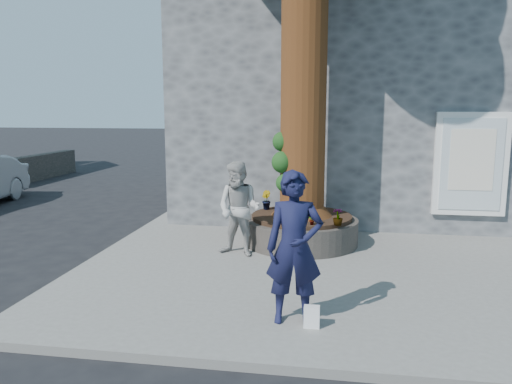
# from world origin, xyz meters

# --- Properties ---
(ground) EXTENTS (120.00, 120.00, 0.00)m
(ground) POSITION_xyz_m (0.00, 0.00, 0.00)
(ground) COLOR black
(ground) RESTS_ON ground
(pavement) EXTENTS (9.00, 8.00, 0.12)m
(pavement) POSITION_xyz_m (1.50, 1.00, 0.06)
(pavement) COLOR slate
(pavement) RESTS_ON ground
(yellow_line) EXTENTS (0.10, 30.00, 0.01)m
(yellow_line) POSITION_xyz_m (-3.05, 1.00, 0.00)
(yellow_line) COLOR yellow
(yellow_line) RESTS_ON ground
(stone_shop) EXTENTS (10.30, 8.30, 6.30)m
(stone_shop) POSITION_xyz_m (2.50, 7.20, 3.16)
(stone_shop) COLOR #4C4E51
(stone_shop) RESTS_ON ground
(planter) EXTENTS (2.30, 2.30, 0.60)m
(planter) POSITION_xyz_m (0.80, 2.00, 0.41)
(planter) COLOR black
(planter) RESTS_ON pavement
(man) EXTENTS (0.77, 0.55, 1.99)m
(man) POSITION_xyz_m (0.97, -1.84, 1.12)
(man) COLOR #131534
(man) RESTS_ON pavement
(woman) EXTENTS (1.01, 0.88, 1.78)m
(woman) POSITION_xyz_m (-0.31, 0.99, 1.01)
(woman) COLOR #ACA8A4
(woman) RESTS_ON pavement
(shopping_bag) EXTENTS (0.20, 0.12, 0.28)m
(shopping_bag) POSITION_xyz_m (1.22, -1.98, 0.26)
(shopping_bag) COLOR white
(shopping_bag) RESTS_ON pavement
(plant_a) EXTENTS (0.19, 0.15, 0.32)m
(plant_a) POSITION_xyz_m (1.05, 1.15, 0.88)
(plant_a) COLOR gray
(plant_a) RESTS_ON planter
(plant_b) EXTENTS (0.31, 0.31, 0.41)m
(plant_b) POSITION_xyz_m (-0.00, 2.45, 0.93)
(plant_b) COLOR gray
(plant_b) RESTS_ON planter
(plant_c) EXTENTS (0.21, 0.21, 0.32)m
(plant_c) POSITION_xyz_m (1.53, 1.19, 0.88)
(plant_c) COLOR gray
(plant_c) RESTS_ON planter
(plant_d) EXTENTS (0.34, 0.36, 0.33)m
(plant_d) POSITION_xyz_m (0.93, 2.85, 0.89)
(plant_d) COLOR gray
(plant_d) RESTS_ON planter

